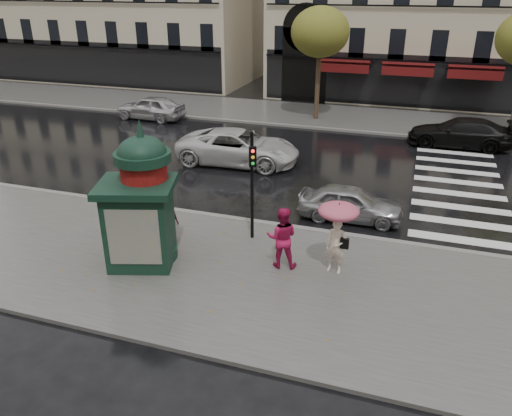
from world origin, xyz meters
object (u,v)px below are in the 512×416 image
(morris_column, at_px, (146,195))
(woman_red, at_px, (282,238))
(traffic_light, at_px, (252,176))
(car_far_silver, at_px, (150,108))
(car_black, at_px, (460,133))
(man_burgundy, at_px, (165,217))
(woman_umbrella, at_px, (338,227))
(newsstand, at_px, (140,223))
(car_white, at_px, (238,147))
(car_silver, at_px, (350,203))

(morris_column, bearing_deg, woman_red, 11.04)
(traffic_light, distance_m, car_far_silver, 17.39)
(morris_column, bearing_deg, traffic_light, 40.21)
(traffic_light, bearing_deg, morris_column, -139.79)
(car_black, distance_m, car_far_silver, 18.00)
(man_burgundy, relative_size, traffic_light, 0.46)
(woman_umbrella, xyz_separation_m, newsstand, (-5.56, -1.31, -0.13))
(car_white, bearing_deg, car_black, -61.44)
(car_white, xyz_separation_m, car_far_silver, (-8.03, 6.08, -0.05))
(car_silver, relative_size, car_far_silver, 0.86)
(woman_red, bearing_deg, newsstand, 5.33)
(woman_umbrella, height_order, newsstand, newsstand)
(traffic_light, bearing_deg, woman_red, -45.05)
(traffic_light, xyz_separation_m, car_far_silver, (-11.14, 13.26, -1.56))
(man_burgundy, distance_m, car_black, 17.14)
(newsstand, relative_size, car_white, 0.45)
(woman_red, bearing_deg, man_burgundy, -15.72)
(woman_red, height_order, car_far_silver, woman_red)
(man_burgundy, xyz_separation_m, car_silver, (5.40, 3.74, -0.31))
(car_silver, bearing_deg, woman_umbrella, -179.68)
(woman_umbrella, bearing_deg, car_silver, 92.18)
(morris_column, distance_m, car_white, 9.46)
(woman_umbrella, xyz_separation_m, car_black, (3.91, 14.47, -0.84))
(newsstand, bearing_deg, morris_column, 77.51)
(traffic_light, xyz_separation_m, car_black, (6.85, 13.26, -1.56))
(newsstand, relative_size, car_silver, 0.69)
(car_silver, distance_m, car_white, 7.41)
(woman_umbrella, height_order, man_burgundy, woman_umbrella)
(morris_column, bearing_deg, woman_umbrella, 9.69)
(car_black, height_order, car_far_silver, car_black)
(morris_column, xyz_separation_m, car_far_silver, (-8.61, 15.41, -1.46))
(traffic_light, relative_size, car_white, 0.63)
(woman_umbrella, distance_m, car_silver, 4.04)
(woman_red, xyz_separation_m, car_far_silver, (-12.52, 14.64, -0.32))
(traffic_light, height_order, car_black, traffic_light)
(woman_umbrella, bearing_deg, morris_column, -170.31)
(woman_red, height_order, car_black, woman_red)
(woman_red, height_order, newsstand, newsstand)
(traffic_light, distance_m, car_black, 15.01)
(woman_umbrella, xyz_separation_m, traffic_light, (-2.94, 1.21, 0.72))
(woman_umbrella, height_order, car_black, woman_umbrella)
(morris_column, height_order, newsstand, morris_column)
(woman_red, height_order, traffic_light, traffic_light)
(traffic_light, distance_m, car_white, 7.98)
(car_silver, distance_m, car_black, 11.30)
(car_silver, relative_size, car_black, 0.73)
(car_far_silver, bearing_deg, woman_red, 42.95)
(woman_red, height_order, car_silver, woman_red)
(woman_umbrella, distance_m, car_white, 10.38)
(man_burgundy, height_order, car_black, man_burgundy)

